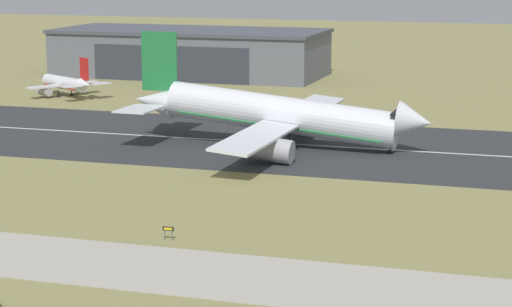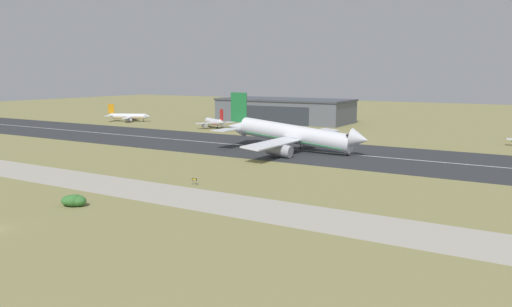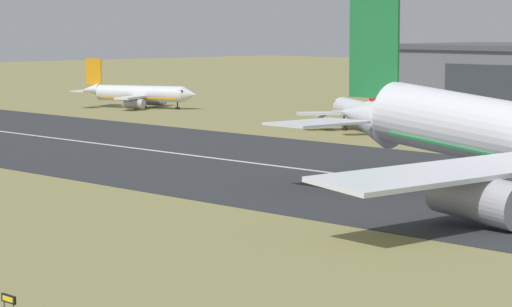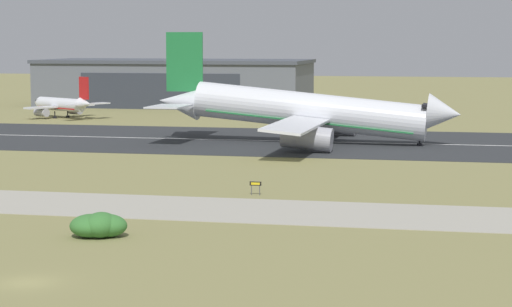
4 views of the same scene
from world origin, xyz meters
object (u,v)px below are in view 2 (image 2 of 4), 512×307
Objects in this scene: airplane_landing at (294,135)px; runway_sign at (194,180)px; airplane_parked_east at (129,116)px; shrub_clump at (74,200)px; airplane_parked_west at (214,122)px.

airplane_landing reaches higher than runway_sign.
airplane_parked_east is 177.14m from shrub_clump.
airplane_parked_east is 164.62m from runway_sign.
airplane_landing is 37.87× the size of runway_sign.
airplane_parked_east is (-59.50, 4.29, -0.23)m from airplane_parked_west.
shrub_clump is 3.31× the size of runway_sign.
shrub_clump reaches higher than runway_sign.
airplane_landing is at bearing 86.48° from shrub_clump.
airplane_landing is at bearing -21.21° from airplane_parked_east.
runway_sign is (8.59, 26.82, 0.08)m from shrub_clump.
airplane_parked_west is 140.66m from shrub_clump.
runway_sign is (66.91, -101.16, -1.83)m from airplane_parked_west.
airplane_parked_west is at bearing 145.63° from airplane_landing.
shrub_clump is at bearing -48.31° from airplane_parked_east.
shrub_clump is (58.32, -127.98, -1.91)m from airplane_parked_west.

